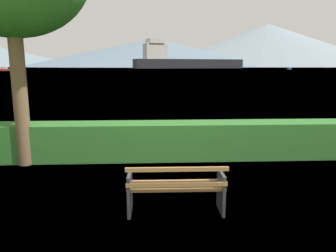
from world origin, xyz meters
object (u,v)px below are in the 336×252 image
Objects in this scene: cargo_ship_large at (181,60)px; fishing_boat_near at (289,68)px; park_bench at (176,189)px; tender_far at (4,70)px.

cargo_ship_large reaches higher than fishing_boat_near.
fishing_boat_near is (57.91, -73.15, -5.79)m from cargo_ship_large.
park_bench is 0.21× the size of tender_far.
park_bench is 202.13m from fishing_boat_near.
park_bench is 0.02× the size of cargo_ship_large.
tender_far is (-147.97, -41.22, 0.01)m from fishing_boat_near.
cargo_ship_large reaches higher than tender_far.
park_bench is 158.33m from tender_far.
park_bench is 0.35× the size of fishing_boat_near.
tender_far reaches higher than park_bench.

